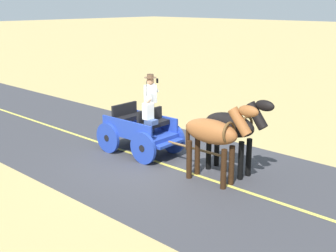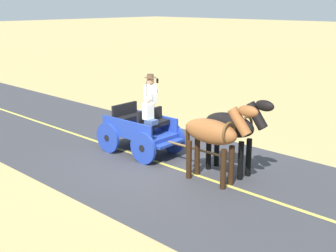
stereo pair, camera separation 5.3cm
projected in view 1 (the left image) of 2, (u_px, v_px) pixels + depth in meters
The scene contains 6 objects.
ground_plane at pixel (156, 162), 13.09m from camera, with size 200.00×200.00×0.00m, color tan.
road_surface at pixel (156, 162), 13.09m from camera, with size 6.38×160.00×0.01m, color #38383D.
road_centre_stripe at pixel (156, 161), 13.09m from camera, with size 0.12×160.00×0.00m, color #DBCC4C.
horse_drawn_carriage at pixel (142, 128), 13.62m from camera, with size 1.48×4.51×2.50m.
horse_near_side at pixel (233, 127), 11.86m from camera, with size 0.59×2.13×2.21m.
horse_off_side at pixel (214, 134), 11.25m from camera, with size 0.64×2.13×2.21m.
Camera 1 is at (8.74, 8.69, 4.56)m, focal length 47.26 mm.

